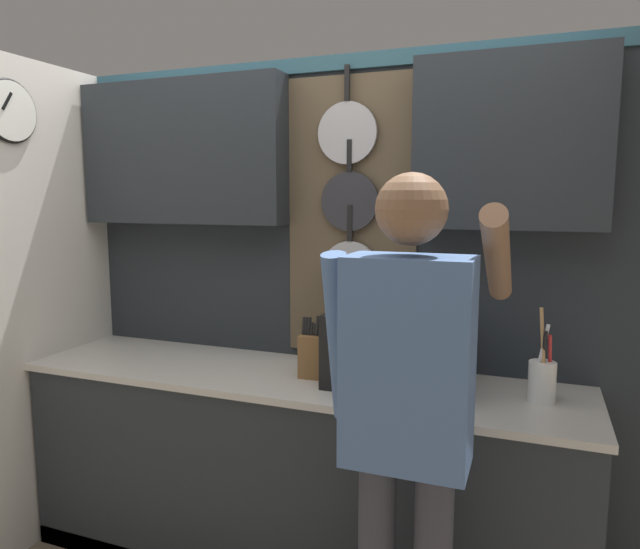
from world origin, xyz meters
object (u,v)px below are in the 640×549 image
microwave (393,349)px  knife_block (315,353)px  person (408,403)px  utensil_crock (542,379)px

microwave → knife_block: bearing=180.0°
knife_block → person: (0.53, -0.58, 0.05)m
utensil_crock → microwave: bearing=-179.8°
knife_block → utensil_crock: size_ratio=0.75×
microwave → person: person is taller
microwave → utensil_crock: utensil_crock is taller
microwave → person: 0.61m
microwave → knife_block: size_ratio=1.90×
knife_block → microwave: bearing=-0.0°
microwave → utensil_crock: bearing=0.2°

